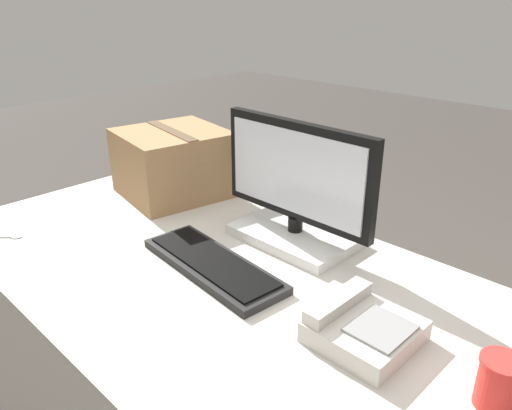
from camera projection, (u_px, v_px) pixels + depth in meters
The scene contains 7 objects.
office_desk at pixel (233, 382), 1.45m from camera, with size 1.80×0.90×0.72m.
monitor at pixel (296, 195), 1.44m from camera, with size 0.51×0.24×0.36m.
keyboard at pixel (213, 264), 1.33m from camera, with size 0.47×0.20×0.03m.
desk_phone at pixel (362, 328), 1.06m from camera, with size 0.20×0.21×0.08m.
paper_cup_right at pixel (498, 383), 0.88m from camera, with size 0.08×0.08×0.10m.
spoon at pixel (4, 237), 1.51m from camera, with size 0.12×0.13×0.00m.
cardboard_box at pixel (173, 163), 1.79m from camera, with size 0.39×0.40×0.24m.
Camera 1 is at (0.84, -0.76, 1.41)m, focal length 35.00 mm.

